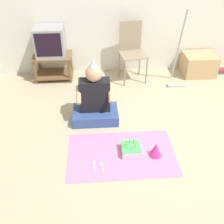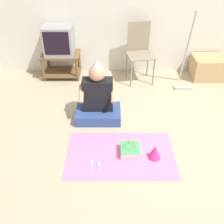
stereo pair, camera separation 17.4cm
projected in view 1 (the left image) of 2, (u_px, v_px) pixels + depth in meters
name	position (u px, v px, depth m)	size (l,w,h in m)	color
ground_plane	(168.00, 147.00, 3.10)	(16.00, 16.00, 0.00)	tan
tv_stand	(53.00, 65.00, 4.39)	(0.63, 0.44, 0.42)	brown
tv	(50.00, 41.00, 4.16)	(0.45, 0.42, 0.46)	#99999E
folding_chair	(132.00, 48.00, 4.24)	(0.47, 0.46, 0.94)	gray
cardboard_box_stack	(199.00, 64.00, 4.55)	(0.54, 0.46, 0.36)	tan
dust_mop	(177.00, 64.00, 4.16)	(0.28, 0.34, 1.22)	#B2ADA3
book_pile	(221.00, 71.00, 4.66)	(0.20, 0.14, 0.08)	#A88933
person_seated	(95.00, 101.00, 3.42)	(0.59, 0.41, 0.84)	#334C8C
party_cloth	(122.00, 154.00, 3.00)	(1.23, 0.77, 0.01)	pink
birthday_cake	(131.00, 149.00, 3.00)	(0.22, 0.22, 0.16)	silver
party_hat_blue	(156.00, 149.00, 2.94)	(0.14, 0.14, 0.17)	#CC338C
plastic_spoon_near	(94.00, 164.00, 2.86)	(0.04, 0.15, 0.01)	white
plastic_spoon_far	(101.00, 166.00, 2.84)	(0.04, 0.14, 0.01)	white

